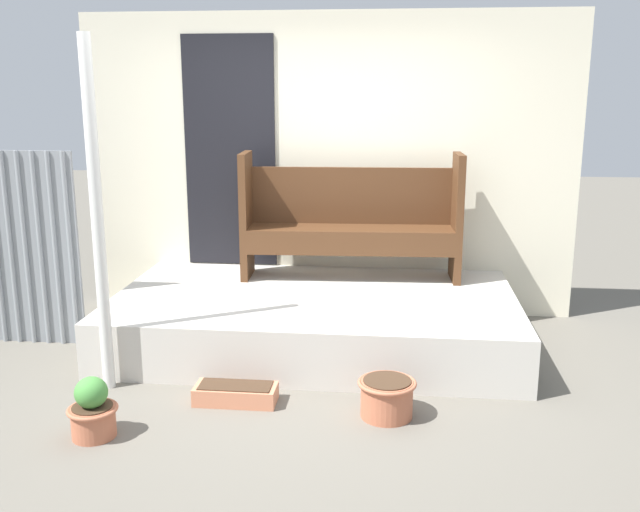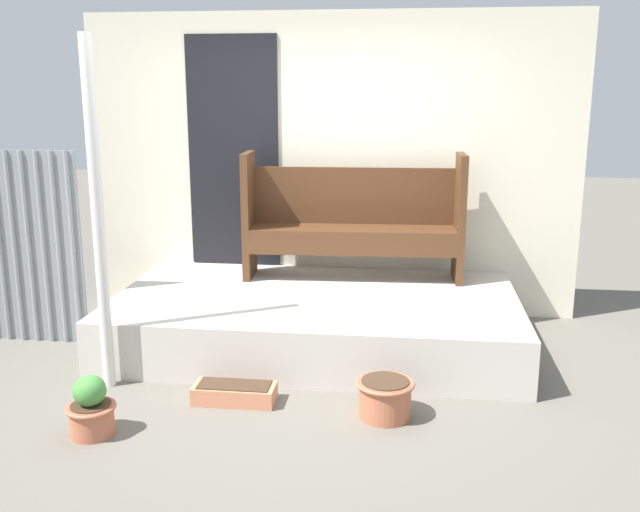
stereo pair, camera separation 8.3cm
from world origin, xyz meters
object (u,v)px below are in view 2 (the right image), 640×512
(flower_pot_left, at_px, (91,409))
(flower_pot_middle, at_px, (385,397))
(planter_box_rect, at_px, (235,393))
(bench, at_px, (353,216))
(support_post, at_px, (98,219))

(flower_pot_left, distance_m, flower_pot_middle, 1.74)
(flower_pot_middle, height_order, planter_box_rect, flower_pot_middle)
(flower_pot_left, height_order, planter_box_rect, flower_pot_left)
(bench, height_order, flower_pot_left, bench)
(flower_pot_middle, bearing_deg, flower_pot_left, -165.28)
(flower_pot_middle, bearing_deg, planter_box_rect, 174.47)
(planter_box_rect, bearing_deg, flower_pot_middle, -5.53)
(flower_pot_middle, relative_size, planter_box_rect, 0.69)
(flower_pot_left, height_order, flower_pot_middle, flower_pot_left)
(support_post, xyz_separation_m, flower_pot_middle, (1.88, -0.25, -1.02))
(support_post, xyz_separation_m, planter_box_rect, (0.91, -0.15, -1.09))
(bench, relative_size, flower_pot_middle, 5.01)
(bench, xyz_separation_m, flower_pot_middle, (0.34, -1.77, -0.80))
(bench, relative_size, flower_pot_left, 4.96)
(support_post, relative_size, planter_box_rect, 4.38)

